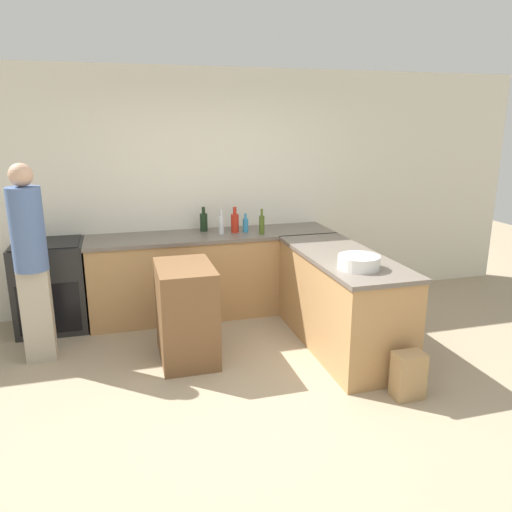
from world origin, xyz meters
name	(u,v)px	position (x,y,z in m)	size (l,w,h in m)	color
ground_plane	(262,401)	(0.00, 0.00, 0.00)	(14.00, 14.00, 0.00)	tan
wall_back	(205,191)	(0.00, 2.33, 1.35)	(8.00, 0.06, 2.70)	silver
counter_back	(213,273)	(0.00, 1.98, 0.46)	(2.72, 0.68, 0.92)	tan
counter_peninsula	(341,300)	(1.01, 0.78, 0.46)	(0.69, 1.79, 0.92)	tan
range_oven	(51,286)	(-1.71, 1.99, 0.46)	(0.69, 0.63, 0.93)	black
island_table	(186,313)	(-0.45, 0.91, 0.44)	(0.50, 0.73, 0.89)	brown
mixing_bowl	(359,262)	(0.94, 0.32, 0.98)	(0.35, 0.35, 0.11)	white
hot_sauce_bottle	(235,222)	(0.26, 1.98, 1.03)	(0.09, 0.09, 0.29)	red
olive_oil_bottle	(262,224)	(0.52, 1.81, 1.03)	(0.06, 0.06, 0.28)	#475B1E
dish_soap_bottle	(246,225)	(0.38, 1.97, 1.00)	(0.06, 0.06, 0.21)	#338CBF
vinegar_bottle_clear	(221,224)	(0.10, 1.94, 1.03)	(0.06, 0.06, 0.28)	silver
wine_bottle_dark	(204,222)	(-0.06, 2.14, 1.03)	(0.08, 0.08, 0.28)	black
person_by_range	(30,255)	(-1.75, 1.24, 0.99)	(0.29, 0.29, 1.79)	#ADA38E
paper_bag	(408,375)	(1.13, -0.25, 0.19)	(0.24, 0.17, 0.38)	#A88456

